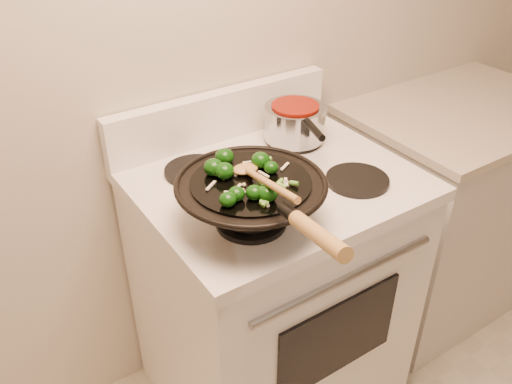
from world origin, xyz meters
TOP-DOWN VIEW (x-y plane):
  - stove at (-0.26, 1.17)m, footprint 0.78×0.67m
  - counter_unit at (0.64, 1.20)m, footprint 0.85×0.62m
  - wok at (-0.44, 1.02)m, footprint 0.37×0.62m
  - stirfry at (-0.45, 1.03)m, footprint 0.25×0.25m
  - wooden_spoon at (-0.44, 0.99)m, footprint 0.09×0.30m
  - saucepan at (-0.08, 1.32)m, footprint 0.19×0.31m

SIDE VIEW (x-z plane):
  - counter_unit at x=0.64m, z-range 0.00..0.91m
  - stove at x=-0.26m, z-range -0.07..1.01m
  - saucepan at x=-0.08m, z-range 0.93..1.05m
  - wok at x=-0.44m, z-range 0.88..1.11m
  - stirfry at x=-0.45m, z-range 1.04..1.09m
  - wooden_spoon at x=-0.44m, z-range 1.03..1.12m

